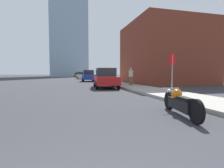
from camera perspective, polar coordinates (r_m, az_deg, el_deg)
The scene contains 10 objects.
sidewalk at distance 41.36m, azimuth -6.43°, elevation 1.80°, with size 2.66×240.00×0.15m.
brick_storefront at distance 22.53m, azimuth 16.77°, elevation 9.29°, with size 8.62×8.98×7.22m.
motorcycle at distance 5.71m, azimuth 21.25°, elevation -5.68°, with size 0.74×2.40×0.79m.
parked_car_red at distance 15.39m, azimuth -2.11°, elevation 1.94°, with size 2.28×4.74×1.73m.
parked_car_blue at distance 27.85m, azimuth -7.74°, elevation 2.64°, with size 2.00×4.23×1.80m.
parked_car_silver at distance 40.54m, azimuth -9.94°, elevation 2.77°, with size 1.94×4.44×1.60m.
parked_car_yellow at distance 51.64m, azimuth -10.60°, elevation 2.96°, with size 2.03×4.47×1.73m.
parked_car_green at distance 62.33m, azimuth -11.33°, elevation 2.99°, with size 2.07×4.36×1.56m.
stop_sign at distance 10.83m, azimuth 19.08°, elevation 5.40°, with size 0.57×0.26×2.24m.
pedestrian at distance 17.11m, azimuth 6.16°, elevation 2.57°, with size 0.36×0.23×1.68m.
Camera 1 is at (0.01, -0.95, 1.28)m, focal length 28.00 mm.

